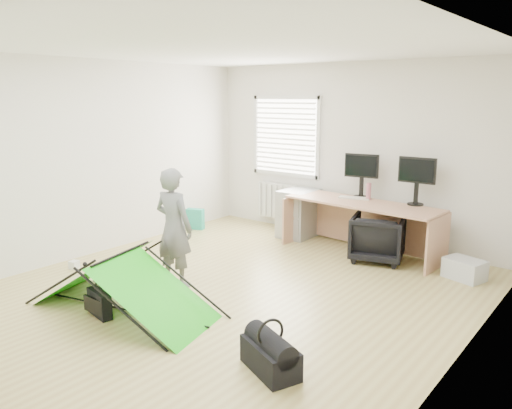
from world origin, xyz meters
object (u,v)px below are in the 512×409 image
Objects in this scene: desk at (361,228)px; monitor_right at (416,188)px; kite at (123,282)px; storage_crate at (465,269)px; filing_cabinet at (299,213)px; thermos at (369,191)px; duffel_bag at (270,358)px; laptop_bag at (100,303)px; office_chair at (378,238)px; person at (174,228)px; monitor_left at (362,182)px.

monitor_right is at bearing 28.93° from desk.
kite is 4.51× the size of storage_crate.
thermos reaches higher than filing_cabinet.
thermos reaches higher than duffel_bag.
laptop_bag reaches higher than duffel_bag.
monitor_right is 4.31m from laptop_bag.
thermos is at bearing -62.49° from office_chair.
laptop_bag is at bearing 86.85° from person.
filing_cabinet is 1.67× the size of storage_crate.
person is at bearing -138.48° from storage_crate.
office_chair is at bearing -51.55° from monitor_left.
monitor_left reaches higher than storage_crate.
monitor_left reaches higher than office_chair.
thermos is (-0.01, 0.21, 0.50)m from desk.
filing_cabinet reaches higher than duffel_bag.
storage_crate is at bearing 102.13° from duffel_bag.
office_chair reaches higher than duffel_bag.
filing_cabinet is 4.08m from duffel_bag.
monitor_left is at bearing 62.33° from kite.
kite is 0.31m from laptop_bag.
office_chair is (0.32, -0.13, -0.06)m from desk.
laptop_bag is (-1.78, -3.82, -0.85)m from monitor_right.
filing_cabinet is 0.37× the size of kite.
thermos is at bearing 167.43° from storage_crate.
person is at bearing -113.53° from thermos.
filing_cabinet reaches higher than storage_crate.
thermos is at bearing -39.69° from monitor_left.
monitor_right is at bearing -128.21° from person.
monitor_right is at bearing -10.51° from monitor_left.
kite reaches higher than storage_crate.
desk is 2.93× the size of filing_cabinet.
desk is at bearing -87.89° from thermos.
storage_crate is at bearing -29.76° from monitor_right.
duffel_bag is (1.90, 0.01, -0.19)m from kite.
monitor_left is at bearing 129.04° from duffel_bag.
office_chair reaches higher than storage_crate.
monitor_right is at bearing 75.49° from laptop_bag.
monitor_right reaches higher than thermos.
person is (-1.48, -2.33, 0.39)m from office_chair.
person is 0.94m from kite.
person reaches higher than laptop_bag.
filing_cabinet is at bearing 173.63° from monitor_left.
duffel_bag is (1.99, 0.24, -0.02)m from laptop_bag.
office_chair is (0.32, -0.33, -0.55)m from thermos.
monitor_left reaches higher than duffel_bag.
filing_cabinet is 0.53× the size of person.
monitor_right reaches higher than laptop_bag.
desk is 1.50m from storage_crate.
monitor_left is 0.98× the size of monitor_right.
person is (-1.81, -2.75, -0.28)m from monitor_right.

